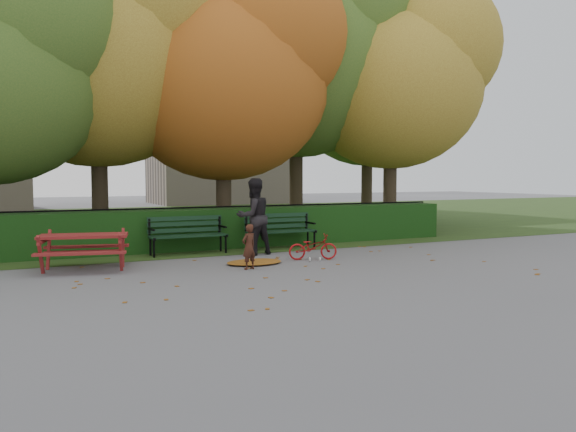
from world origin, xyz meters
name	(u,v)px	position (x,y,z in m)	size (l,w,h in m)	color
ground	(311,274)	(0.00, 0.00, 0.00)	(90.00, 90.00, 0.00)	slate
grass_strip	(148,221)	(0.00, 14.00, 0.01)	(90.00, 90.00, 0.00)	#243916
building_right	(219,116)	(8.00, 28.00, 6.00)	(9.00, 6.00, 12.00)	#A29081
hedge	(228,228)	(0.00, 4.50, 0.50)	(13.00, 0.90, 1.00)	black
iron_fence	(218,224)	(0.00, 5.30, 0.54)	(14.00, 0.04, 1.02)	black
tree_b	(112,43)	(-2.44, 6.75, 5.40)	(6.72, 6.40, 8.79)	black
tree_c	(237,70)	(0.83, 5.96, 4.82)	(6.30, 6.00, 8.00)	black
tree_d	(310,48)	(3.88, 7.23, 5.98)	(7.14, 6.80, 9.58)	black
tree_e	(404,75)	(6.52, 5.77, 5.08)	(6.09, 5.80, 8.16)	black
tree_g	(378,88)	(8.33, 9.76, 5.37)	(6.30, 6.00, 8.55)	black
bench_left	(187,232)	(-1.30, 3.70, 0.52)	(1.80, 0.57, 0.88)	black
bench_right	(280,228)	(1.10, 3.70, 0.52)	(1.80, 0.57, 0.88)	black
picnic_table	(84,242)	(-3.74, 2.35, 0.54)	(1.88, 1.64, 0.79)	maroon
leaf_pile	(254,262)	(-0.48, 1.61, 0.04)	(1.19, 0.82, 0.08)	brown
leaf_scatter	(304,271)	(0.00, 0.30, 0.01)	(9.00, 5.70, 0.01)	brown
child	(249,247)	(-0.83, 1.03, 0.44)	(0.32, 0.21, 0.89)	#3A1C12
adult	(254,217)	(0.05, 2.90, 0.89)	(0.87, 0.67, 1.78)	black
bicycle	(313,247)	(0.91, 1.60, 0.28)	(0.37, 1.06, 0.56)	maroon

